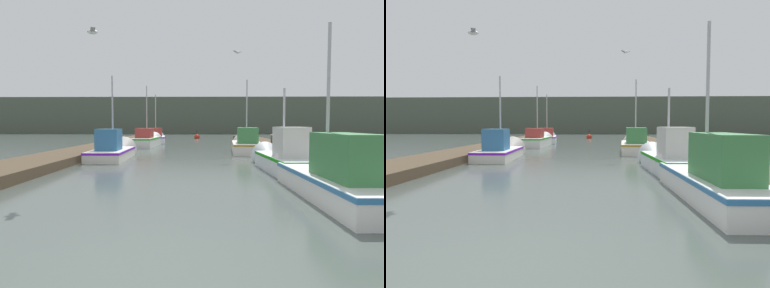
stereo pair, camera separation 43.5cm
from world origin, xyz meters
TOP-DOWN VIEW (x-y plane):
  - ground_plane at (0.00, 0.00)m, footprint 200.00×200.00m
  - dock_left at (-5.78, 16.00)m, footprint 2.39×40.00m
  - dock_right at (5.78, 16.00)m, footprint 2.39×40.00m
  - distant_shore_ridge at (0.00, 62.53)m, footprint 120.00×16.00m
  - fishing_boat_0 at (3.75, 4.77)m, footprint 1.43×6.24m
  - fishing_boat_1 at (3.73, 9.05)m, footprint 1.53×5.48m
  - fishing_boat_2 at (-3.66, 13.53)m, footprint 1.74×5.32m
  - fishing_boat_3 at (3.57, 17.55)m, footprint 2.13×6.17m
  - fishing_boat_4 at (-3.36, 22.70)m, footprint 1.72×5.85m
  - fishing_boat_5 at (-3.37, 27.77)m, footprint 2.12×5.43m
  - mooring_piling_0 at (4.66, 14.71)m, footprint 0.37×0.37m
  - mooring_piling_1 at (4.52, 5.61)m, footprint 0.28×0.28m
  - channel_buoy at (0.38, 36.22)m, footprint 0.64×0.64m
  - seagull_lead at (2.65, 14.49)m, footprint 0.51×0.43m
  - seagull_1 at (-2.20, 5.46)m, footprint 0.31×0.55m

SIDE VIEW (x-z plane):
  - ground_plane at x=0.00m, z-range 0.00..0.00m
  - channel_buoy at x=0.38m, z-range -0.39..0.75m
  - dock_left at x=-5.78m, z-range 0.00..0.36m
  - dock_right at x=5.78m, z-range 0.00..0.36m
  - fishing_boat_2 at x=-3.66m, z-range -1.91..2.71m
  - fishing_boat_5 at x=-3.37m, z-range -2.00..2.86m
  - fishing_boat_4 at x=-3.36m, z-range -2.03..2.96m
  - fishing_boat_3 at x=3.57m, z-range -1.97..2.91m
  - fishing_boat_1 at x=3.73m, z-range -1.21..2.16m
  - fishing_boat_0 at x=3.75m, z-range -1.76..2.72m
  - mooring_piling_0 at x=4.66m, z-range 0.01..1.16m
  - mooring_piling_1 at x=4.52m, z-range 0.01..1.31m
  - distant_shore_ridge at x=0.00m, z-range 0.00..6.28m
  - seagull_1 at x=-2.20m, z-range 4.13..4.26m
  - seagull_lead at x=2.65m, z-range 5.42..5.55m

